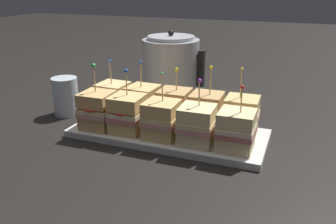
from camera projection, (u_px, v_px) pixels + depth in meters
ground_plane at (168, 136)px, 0.96m from camera, size 6.00×6.00×0.00m
serving_platter at (168, 133)px, 0.96m from camera, size 0.52×0.21×0.02m
sandwich_front_far_left at (98, 110)px, 0.96m from camera, size 0.09×0.09×0.18m
sandwich_front_left at (128, 114)px, 0.93m from camera, size 0.09×0.09×0.17m
sandwich_front_center at (161, 119)px, 0.90m from camera, size 0.09×0.09×0.17m
sandwich_front_right at (197, 125)px, 0.87m from camera, size 0.09×0.09×0.16m
sandwich_front_far_right at (236, 130)px, 0.84m from camera, size 0.09×0.09×0.16m
sandwich_back_far_left at (113, 100)px, 1.05m from camera, size 0.09×0.09×0.17m
sandwich_back_left at (143, 103)px, 1.02m from camera, size 0.09×0.09×0.17m
sandwich_back_center at (175, 107)px, 0.98m from camera, size 0.09×0.09×0.16m
sandwich_back_right at (206, 112)px, 0.95m from camera, size 0.09×0.09×0.18m
sandwich_back_far_right at (241, 116)px, 0.92m from camera, size 0.09×0.09×0.18m
kettle_steel at (171, 68)px, 1.26m from camera, size 0.22×0.20×0.24m
drinking_glass at (66, 96)px, 1.11m from camera, size 0.08×0.08×0.12m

